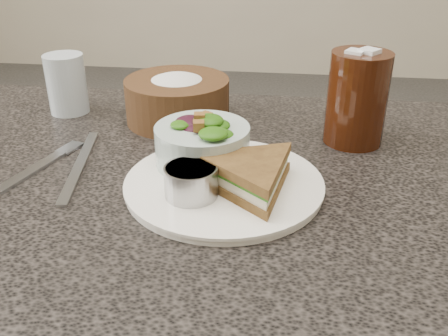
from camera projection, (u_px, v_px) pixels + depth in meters
name	position (u px, v px, depth m)	size (l,w,h in m)	color
dinner_plate	(224.00, 185.00, 0.65)	(0.26, 0.26, 0.01)	white
sandwich	(250.00, 175.00, 0.62)	(0.16, 0.16, 0.04)	brown
salad_bowl	(202.00, 138.00, 0.68)	(0.13, 0.13, 0.08)	#A7BCB4
dressing_ramekin	(191.00, 182.00, 0.61)	(0.07, 0.07, 0.04)	#9E9FA1
orange_wedge	(225.00, 155.00, 0.69)	(0.06, 0.06, 0.03)	#FF5405
fork	(29.00, 173.00, 0.69)	(0.02, 0.17, 0.00)	#A1A3AA
knife	(80.00, 165.00, 0.71)	(0.01, 0.22, 0.00)	#A8AAAF
bread_basket	(177.00, 93.00, 0.84)	(0.18, 0.18, 0.10)	#56331D
cola_glass	(357.00, 95.00, 0.75)	(0.09, 0.09, 0.15)	black
water_glass	(67.00, 84.00, 0.88)	(0.07, 0.07, 0.10)	silver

